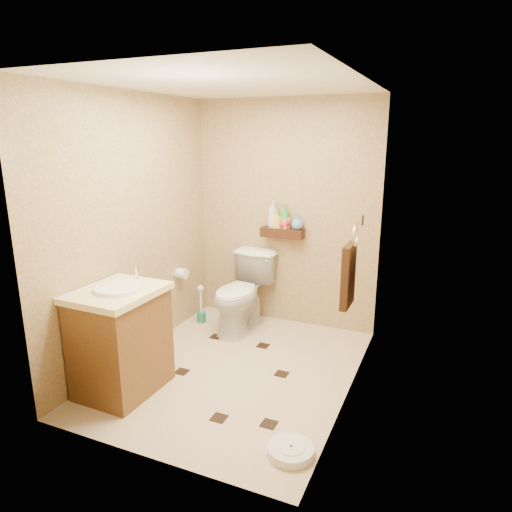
% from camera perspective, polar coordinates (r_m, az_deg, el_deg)
% --- Properties ---
extents(ground, '(2.50, 2.50, 0.00)m').
position_cam_1_polar(ground, '(4.19, -2.62, -14.02)').
color(ground, beige).
rests_on(ground, ground).
extents(wall_back, '(2.00, 0.04, 2.40)m').
position_cam_1_polar(wall_back, '(4.89, 3.66, 5.16)').
color(wall_back, tan).
rests_on(wall_back, ground).
extents(wall_front, '(2.00, 0.04, 2.40)m').
position_cam_1_polar(wall_front, '(2.73, -14.48, -3.13)').
color(wall_front, tan).
rests_on(wall_front, ground).
extents(wall_left, '(0.04, 2.50, 2.40)m').
position_cam_1_polar(wall_left, '(4.29, -14.94, 3.31)').
color(wall_left, tan).
rests_on(wall_left, ground).
extents(wall_right, '(0.04, 2.50, 2.40)m').
position_cam_1_polar(wall_right, '(3.44, 12.28, 0.72)').
color(wall_right, tan).
rests_on(wall_right, ground).
extents(ceiling, '(2.00, 2.50, 0.02)m').
position_cam_1_polar(ceiling, '(3.69, -3.08, 20.74)').
color(ceiling, silver).
rests_on(ceiling, wall_back).
extents(wall_shelf, '(0.46, 0.14, 0.10)m').
position_cam_1_polar(wall_shelf, '(4.85, 3.31, 2.92)').
color(wall_shelf, '#3E1D11').
rests_on(wall_shelf, wall_back).
extents(floor_accents, '(1.16, 1.34, 0.01)m').
position_cam_1_polar(floor_accents, '(4.12, -2.29, -14.51)').
color(floor_accents, black).
rests_on(floor_accents, ground).
extents(toilet, '(0.51, 0.83, 0.82)m').
position_cam_1_polar(toilet, '(4.83, -1.78, -4.63)').
color(toilet, white).
rests_on(toilet, ground).
extents(vanity, '(0.60, 0.72, 1.00)m').
position_cam_1_polar(vanity, '(3.86, -16.52, -9.91)').
color(vanity, brown).
rests_on(vanity, ground).
extents(bathroom_scale, '(0.35, 0.35, 0.06)m').
position_cam_1_polar(bathroom_scale, '(3.24, 4.37, -23.06)').
color(bathroom_scale, white).
rests_on(bathroom_scale, ground).
extents(toilet_brush, '(0.10, 0.10, 0.43)m').
position_cam_1_polar(toilet_brush, '(5.14, -6.87, -6.60)').
color(toilet_brush, '#1B6C66').
rests_on(toilet_brush, ground).
extents(towel_ring, '(0.12, 0.30, 0.76)m').
position_cam_1_polar(towel_ring, '(3.76, 11.53, -2.05)').
color(towel_ring, silver).
rests_on(towel_ring, wall_right).
extents(toilet_paper, '(0.12, 0.11, 0.12)m').
position_cam_1_polar(toilet_paper, '(4.91, -9.27, -2.16)').
color(toilet_paper, white).
rests_on(toilet_paper, wall_left).
extents(bottle_a, '(0.15, 0.15, 0.29)m').
position_cam_1_polar(bottle_a, '(4.85, 2.12, 5.26)').
color(bottle_a, beige).
rests_on(bottle_a, wall_shelf).
extents(bottle_b, '(0.11, 0.11, 0.18)m').
position_cam_1_polar(bottle_b, '(4.84, 2.69, 4.60)').
color(bottle_b, yellow).
rests_on(bottle_b, wall_shelf).
extents(bottle_c, '(0.13, 0.13, 0.15)m').
position_cam_1_polar(bottle_c, '(4.82, 3.54, 4.35)').
color(bottle_c, red).
rests_on(bottle_c, wall_shelf).
extents(bottle_d, '(0.10, 0.10, 0.26)m').
position_cam_1_polar(bottle_d, '(4.81, 3.57, 4.99)').
color(bottle_d, green).
rests_on(bottle_d, wall_shelf).
extents(bottle_e, '(0.10, 0.10, 0.18)m').
position_cam_1_polar(bottle_e, '(4.81, 3.65, 4.49)').
color(bottle_e, '#F6A452').
rests_on(bottle_e, wall_shelf).
extents(bottle_f, '(0.15, 0.15, 0.16)m').
position_cam_1_polar(bottle_f, '(4.77, 5.19, 4.29)').
color(bottle_f, '#548AD2').
rests_on(bottle_f, wall_shelf).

